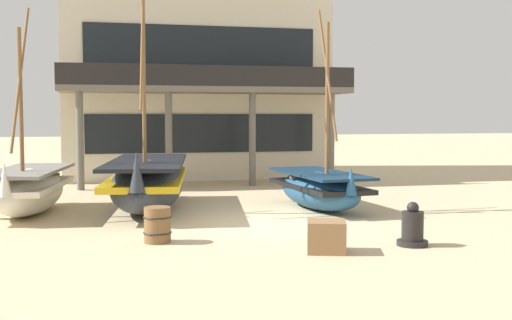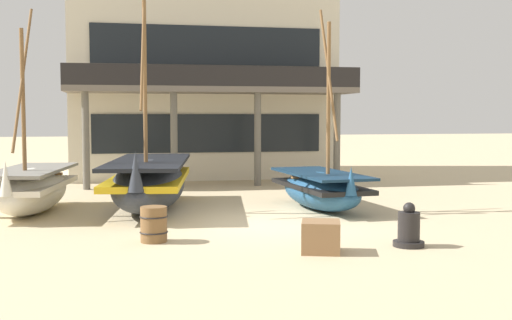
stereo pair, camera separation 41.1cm
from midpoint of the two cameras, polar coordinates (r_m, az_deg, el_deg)
The scene contains 8 objects.
ground_plane at distance 14.63m, azimuth 0.09°, elevation -5.75°, with size 120.00×120.00×0.00m, color #CCB78E.
fishing_boat_near_left at distance 16.97m, azimuth 4.96°, elevation -2.51°, with size 1.85×3.99×5.22m.
fishing_boat_centre_large at distance 16.96m, azimuth -10.35°, elevation -1.96°, with size 2.66×5.79×7.77m.
fishing_boat_far_right at distance 17.07m, azimuth -20.29°, elevation -2.44°, with size 2.06×4.26×5.18m.
capstan_winch at distance 12.56m, azimuth 12.87°, elevation -5.99°, with size 0.59×0.59×0.84m.
wooden_barrel at distance 12.72m, azimuth -9.71°, elevation -5.71°, with size 0.56×0.56×0.70m.
cargo_crate at distance 11.76m, azimuth 5.29°, elevation -6.80°, with size 0.69×0.69×0.57m, color olive.
harbor_building_main at distance 27.02m, azimuth -6.18°, elevation 9.45°, with size 10.59×8.45×10.06m.
Camera 1 is at (-3.52, -13.98, 2.51)m, focal length 44.85 mm.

